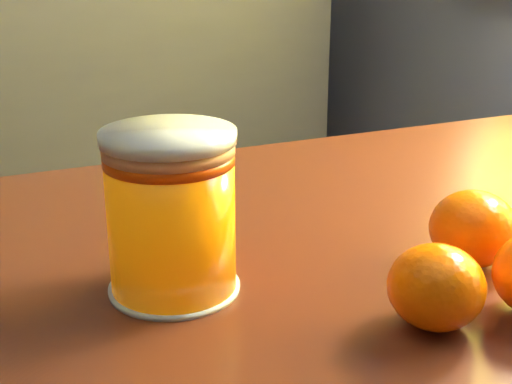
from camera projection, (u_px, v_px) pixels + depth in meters
table at (374, 360)px, 0.57m from camera, size 0.98×0.74×0.69m
juice_glass at (171, 214)px, 0.47m from camera, size 0.09×0.09×0.11m
orange_front at (436, 287)px, 0.44m from camera, size 0.08×0.08×0.05m
orange_back at (473, 228)px, 0.52m from camera, size 0.08×0.08×0.06m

